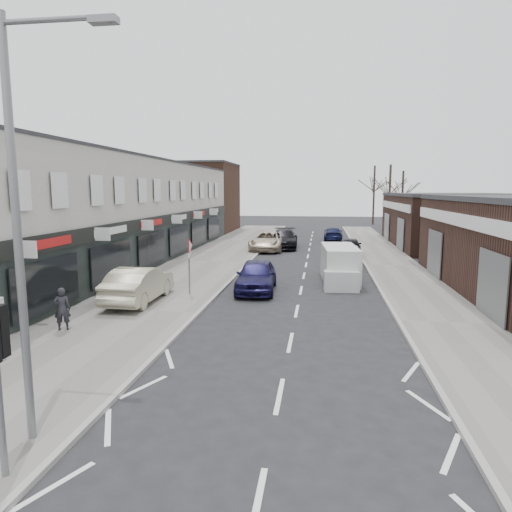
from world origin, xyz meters
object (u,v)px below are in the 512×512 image
at_px(white_van, 340,265).
at_px(parked_car_right_a, 345,255).
at_px(street_lamp, 24,211).
at_px(parked_car_right_b, 349,247).
at_px(sedan_on_pavement, 139,284).
at_px(parked_car_left_c, 268,241).
at_px(warning_sign, 190,250).
at_px(parked_car_left_a, 256,276).
at_px(parked_car_right_c, 333,234).
at_px(pedestrian, 62,309).
at_px(parked_car_left_b, 284,239).

bearing_deg(white_van, parked_car_right_a, 79.73).
distance_m(street_lamp, parked_car_right_b, 28.34).
relative_size(sedan_on_pavement, parked_car_left_c, 0.84).
xyz_separation_m(warning_sign, parked_car_left_c, (1.76, 17.01, -1.42)).
xyz_separation_m(sedan_on_pavement, parked_car_left_a, (4.76, 3.36, -0.12)).
xyz_separation_m(warning_sign, sedan_on_pavement, (-1.80, -1.83, -1.30)).
height_order(parked_car_left_c, parked_car_right_c, parked_car_left_c).
xyz_separation_m(sedan_on_pavement, parked_car_left_c, (3.56, 18.84, -0.12)).
distance_m(warning_sign, parked_car_left_a, 3.62).
height_order(white_van, parked_car_left_a, white_van).
xyz_separation_m(warning_sign, parked_car_left_a, (2.96, 1.53, -1.41)).
height_order(pedestrian, parked_car_left_b, pedestrian).
distance_m(white_van, parked_car_left_a, 5.08).
bearing_deg(warning_sign, white_van, 31.47).
bearing_deg(street_lamp, warning_sign, 92.84).
bearing_deg(warning_sign, parked_car_left_b, 81.02).
bearing_deg(warning_sign, pedestrian, -114.86).
height_order(pedestrian, parked_car_right_b, pedestrian).
bearing_deg(white_van, parked_car_left_a, -150.02).
distance_m(white_van, parked_car_right_a, 5.75).
relative_size(parked_car_left_b, parked_car_left_c, 0.99).
bearing_deg(street_lamp, pedestrian, 117.62).
distance_m(parked_car_left_a, parked_car_left_c, 15.53).
relative_size(white_van, parked_car_left_a, 1.12).
relative_size(pedestrian, parked_car_right_a, 0.37).
distance_m(parked_car_left_a, parked_car_right_a, 9.83).
distance_m(parked_car_left_c, parked_car_right_a, 9.16).
bearing_deg(parked_car_left_b, white_van, -75.72).
height_order(parked_car_left_b, parked_car_right_b, parked_car_left_b).
xyz_separation_m(street_lamp, parked_car_right_c, (6.73, 38.42, -3.97)).
distance_m(parked_car_left_c, parked_car_right_b, 7.06).
distance_m(sedan_on_pavement, parked_car_left_b, 21.10).
bearing_deg(parked_car_right_a, parked_car_right_c, -91.43).
xyz_separation_m(parked_car_left_a, parked_car_right_c, (4.40, 24.09, -0.13)).
xyz_separation_m(warning_sign, parked_car_right_c, (7.36, 25.62, -1.55)).
bearing_deg(white_van, warning_sign, -152.74).
bearing_deg(white_van, parked_car_left_b, 102.11).
xyz_separation_m(parked_car_right_b, parked_car_right_c, (-0.89, 11.39, -0.10)).
distance_m(parked_car_left_b, parked_car_right_c, 8.17).
xyz_separation_m(white_van, parked_car_right_b, (1.09, 9.85, -0.18)).
height_order(white_van, parked_car_right_b, white_van).
distance_m(warning_sign, pedestrian, 6.90).
height_order(warning_sign, parked_car_right_c, warning_sign).
xyz_separation_m(street_lamp, parked_car_right_b, (7.61, 27.03, -3.87)).
distance_m(sedan_on_pavement, parked_car_right_b, 18.94).
bearing_deg(parked_car_right_b, parked_car_left_c, -18.20).
bearing_deg(parked_car_right_a, sedan_on_pavement, 48.33).
height_order(sedan_on_pavement, parked_car_left_b, sedan_on_pavement).
bearing_deg(parked_car_right_a, pedestrian, 53.91).
bearing_deg(parked_car_left_c, sedan_on_pavement, -98.27).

